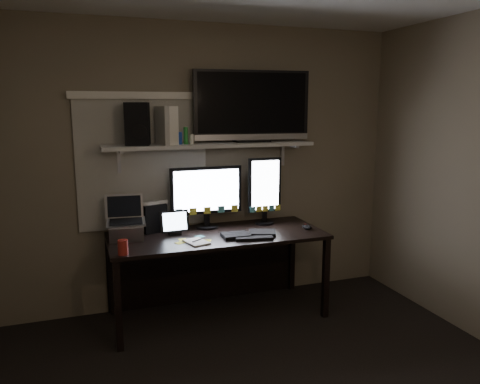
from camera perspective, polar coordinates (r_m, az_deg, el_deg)
name	(u,v)px	position (r m, az deg, el deg)	size (l,w,h in m)	color
back_wall	(205,167)	(4.21, -4.30, 3.01)	(3.60, 3.60, 0.00)	#6A5E4C
window_blinds	(143,165)	(4.09, -11.73, 3.30)	(1.10, 0.02, 1.10)	beige
desk	(213,250)	(4.13, -3.25, -7.05)	(1.80, 0.75, 0.73)	black
wall_shelf	(210,145)	(4.02, -3.69, 5.75)	(1.80, 0.35, 0.03)	beige
monitor_landscape	(206,197)	(4.11, -4.11, -0.56)	(0.64, 0.07, 0.56)	black
monitor_portrait	(265,191)	(4.24, 3.02, 0.18)	(0.31, 0.06, 0.62)	black
keyboard	(249,234)	(3.90, 1.11, -5.15)	(0.47, 0.18, 0.03)	black
mouse	(307,227)	(4.14, 8.17, -4.25)	(0.07, 0.10, 0.04)	black
notepad	(197,242)	(3.73, -5.31, -6.08)	(0.15, 0.21, 0.01)	white
tablet	(174,223)	(3.95, -7.99, -3.72)	(0.24, 0.10, 0.21)	black
file_sorter	(155,217)	(4.05, -10.37, -3.04)	(0.20, 0.09, 0.26)	black
laptop	(126,218)	(3.88, -13.74, -3.15)	(0.31, 0.25, 0.34)	#A3A2A6
cup	(123,247)	(3.52, -14.08, -6.54)	(0.08, 0.08, 0.11)	maroon
sticky_notes	(190,241)	(3.78, -6.16, -5.91)	(0.27, 0.20, 0.00)	yellow
tv	(252,106)	(4.15, 1.44, 10.39)	(1.03, 0.19, 0.62)	black
game_console	(166,125)	(3.93, -8.95, 8.02)	(0.08, 0.26, 0.31)	silver
speaker	(138,124)	(3.91, -12.38, 8.12)	(0.19, 0.23, 0.34)	black
bottles	(183,136)	(3.92, -6.99, 6.84)	(0.23, 0.05, 0.14)	#A50F0C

